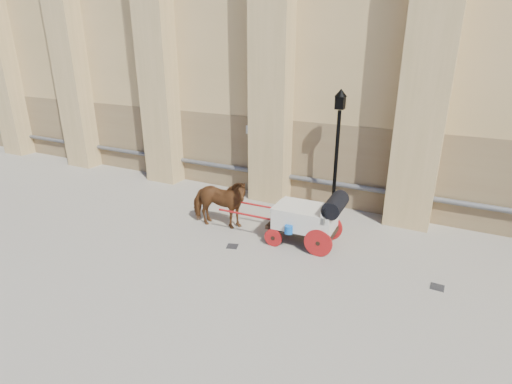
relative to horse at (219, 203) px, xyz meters
The scene contains 6 objects.
ground 1.71m from the horse, 21.94° to the right, with size 90.00×90.00×0.00m, color gray.
horse is the anchor object (origin of this frame).
carriage 2.99m from the horse, ahead, with size 3.81×1.37×1.65m.
street_lamp 4.23m from the horse, 41.44° to the left, with size 0.40×0.40×4.29m.
drain_grate_near 1.65m from the horse, 42.91° to the right, with size 0.32×0.32×0.01m, color black.
drain_grate_far 6.66m from the horse, ahead, with size 0.32×0.32×0.01m, color black.
Camera 1 is at (5.02, -9.39, 5.66)m, focal length 28.00 mm.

